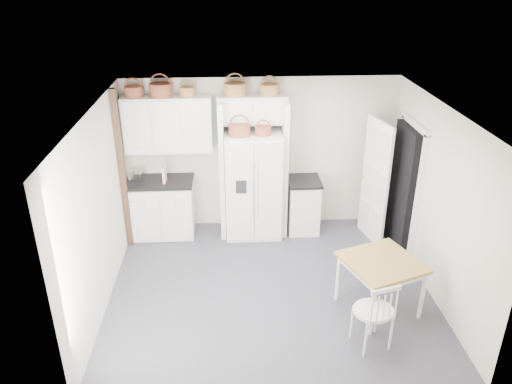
{
  "coord_description": "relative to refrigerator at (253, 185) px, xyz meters",
  "views": [
    {
      "loc": [
        -0.54,
        -5.88,
        4.28
      ],
      "look_at": [
        -0.18,
        0.4,
        1.34
      ],
      "focal_mm": 35.0,
      "sensor_mm": 36.0,
      "label": 1
    }
  ],
  "objects": [
    {
      "name": "dining_table",
      "position": [
        1.56,
        -2.19,
        -0.52
      ],
      "size": [
        1.16,
        1.16,
        0.75
      ],
      "primitive_type": "cube",
      "rotation": [
        0.0,
        0.0,
        0.36
      ],
      "color": "olive",
      "rests_on": "floor"
    },
    {
      "name": "toaster",
      "position": [
        -1.91,
        0.04,
        0.18
      ],
      "size": [
        0.25,
        0.18,
        0.15
      ],
      "primitive_type": "cube",
      "rotation": [
        0.0,
        0.0,
        -0.23
      ],
      "color": "silver",
      "rests_on": "counter_left"
    },
    {
      "name": "wall_right",
      "position": [
        2.4,
        -1.65,
        0.41
      ],
      "size": [
        0.0,
        4.0,
        4.0
      ],
      "primitive_type": "plane",
      "rotation": [
        1.57,
        0.0,
        -1.57
      ],
      "color": "silver",
      "rests_on": "floor"
    },
    {
      "name": "basket_upper_c",
      "position": [
        -1.02,
        0.18,
        1.53
      ],
      "size": [
        0.25,
        0.25,
        0.14
      ],
      "primitive_type": "cylinder",
      "color": "brown",
      "rests_on": "upper_cabinet"
    },
    {
      "name": "windsor_chair",
      "position": [
        1.28,
        -2.86,
        -0.39
      ],
      "size": [
        0.59,
        0.56,
        1.0
      ],
      "primitive_type": "cube",
      "rotation": [
        0.0,
        0.0,
        0.27
      ],
      "color": "silver",
      "rests_on": "floor"
    },
    {
      "name": "basket_fridge_a",
      "position": [
        -0.22,
        -0.1,
        0.98
      ],
      "size": [
        0.34,
        0.34,
        0.18
      ],
      "primitive_type": "cylinder",
      "color": "maroon",
      "rests_on": "refrigerator"
    },
    {
      "name": "cookbook_cream",
      "position": [
        -1.44,
        -0.03,
        0.23
      ],
      "size": [
        0.05,
        0.18,
        0.26
      ],
      "primitive_type": "cube",
      "rotation": [
        0.0,
        0.0,
        -0.07
      ],
      "color": "beige",
      "rests_on": "counter_left"
    },
    {
      "name": "basket_bridge_a",
      "position": [
        -0.27,
        0.18,
        1.56
      ],
      "size": [
        0.35,
        0.35,
        0.2
      ],
      "primitive_type": "cylinder",
      "color": "brown",
      "rests_on": "bridge_cabinet"
    },
    {
      "name": "door_slab",
      "position": [
        1.95,
        -0.32,
        0.13
      ],
      "size": [
        0.21,
        0.79,
        2.05
      ],
      "primitive_type": "cube",
      "rotation": [
        0.0,
        0.0,
        -1.36
      ],
      "color": "white",
      "rests_on": "floor"
    },
    {
      "name": "floor",
      "position": [
        0.15,
        -1.65,
        -0.89
      ],
      "size": [
        4.5,
        4.5,
        0.0
      ],
      "primitive_type": "plane",
      "color": "#494850",
      "rests_on": "ground"
    },
    {
      "name": "counter_left",
      "position": [
        -1.53,
        0.05,
        0.08
      ],
      "size": [
        1.07,
        0.69,
        0.04
      ],
      "primitive_type": "cube",
      "color": "black",
      "rests_on": "base_cab_left"
    },
    {
      "name": "refrigerator",
      "position": [
        0.0,
        0.0,
        0.0
      ],
      "size": [
        0.92,
        0.74,
        1.78
      ],
      "primitive_type": "cube",
      "color": "silver",
      "rests_on": "floor"
    },
    {
      "name": "bridge_cabinet",
      "position": [
        -0.0,
        0.18,
        1.23
      ],
      "size": [
        1.12,
        0.34,
        0.45
      ],
      "primitive_type": "cube",
      "color": "silver",
      "rests_on": "wall_back"
    },
    {
      "name": "wall_back",
      "position": [
        0.15,
        0.35,
        0.41
      ],
      "size": [
        4.5,
        0.0,
        4.5
      ],
      "primitive_type": "plane",
      "rotation": [
        1.57,
        0.0,
        0.0
      ],
      "color": "silver",
      "rests_on": "floor"
    },
    {
      "name": "counter_right",
      "position": [
        0.86,
        0.05,
        0.03
      ],
      "size": [
        0.55,
        0.65,
        0.04
      ],
      "primitive_type": "cube",
      "color": "black",
      "rests_on": "base_cab_right"
    },
    {
      "name": "basket_upper_a",
      "position": [
        -1.84,
        0.18,
        1.54
      ],
      "size": [
        0.29,
        0.29,
        0.16
      ],
      "primitive_type": "cylinder",
      "color": "maroon",
      "rests_on": "upper_cabinet"
    },
    {
      "name": "base_cab_right",
      "position": [
        0.86,
        0.05,
        -0.44
      ],
      "size": [
        0.51,
        0.61,
        0.9
      ],
      "primitive_type": "cube",
      "color": "silver",
      "rests_on": "floor"
    },
    {
      "name": "trim_post",
      "position": [
        -2.05,
        -0.3,
        0.41
      ],
      "size": [
        0.09,
        0.09,
        2.6
      ],
      "primitive_type": "cube",
      "color": "black",
      "rests_on": "floor"
    },
    {
      "name": "wall_left",
      "position": [
        -2.1,
        -1.65,
        0.41
      ],
      "size": [
        0.0,
        4.0,
        4.0
      ],
      "primitive_type": "plane",
      "rotation": [
        1.57,
        0.0,
        1.57
      ],
      "color": "silver",
      "rests_on": "floor"
    },
    {
      "name": "base_cab_left",
      "position": [
        -1.53,
        0.05,
        -0.42
      ],
      "size": [
        1.02,
        0.65,
        0.95
      ],
      "primitive_type": "cube",
      "color": "silver",
      "rests_on": "floor"
    },
    {
      "name": "upper_cabinet",
      "position": [
        -1.35,
        0.18,
        1.01
      ],
      "size": [
        1.4,
        0.34,
        0.9
      ],
      "primitive_type": "cube",
      "color": "silver",
      "rests_on": "wall_back"
    },
    {
      "name": "doorway_void",
      "position": [
        2.31,
        -0.65,
        0.13
      ],
      "size": [
        0.18,
        0.85,
        2.05
      ],
      "primitive_type": "cube",
      "color": "black",
      "rests_on": "floor"
    },
    {
      "name": "cookbook_red",
      "position": [
        -1.45,
        -0.03,
        0.23
      ],
      "size": [
        0.06,
        0.17,
        0.26
      ],
      "primitive_type": "cube",
      "rotation": [
        0.0,
        0.0,
        0.16
      ],
      "color": "#B41515",
      "rests_on": "counter_left"
    },
    {
      "name": "basket_bridge_b",
      "position": [
        0.26,
        0.18,
        1.54
      ],
      "size": [
        0.3,
        0.3,
        0.17
      ],
      "primitive_type": "cylinder",
      "color": "brown",
      "rests_on": "bridge_cabinet"
    },
    {
      "name": "fridge_panel_right",
      "position": [
        0.51,
        0.05,
        0.26
      ],
      "size": [
        0.08,
        0.6,
        2.3
      ],
      "primitive_type": "cube",
      "color": "silver",
      "rests_on": "floor"
    },
    {
      "name": "basket_fridge_b",
      "position": [
        0.15,
        -0.1,
        0.96
      ],
      "size": [
        0.26,
        0.26,
        0.14
      ],
      "primitive_type": "cylinder",
      "color": "maroon",
      "rests_on": "refrigerator"
    },
    {
      "name": "ceiling",
      "position": [
        0.15,
        -1.65,
        1.71
      ],
      "size": [
        4.5,
        4.5,
        0.0
      ],
      "primitive_type": "plane",
      "color": "white",
      "rests_on": "wall_back"
    },
    {
      "name": "basket_upper_b",
      "position": [
        -1.42,
        0.18,
        1.56
      ],
      "size": [
        0.34,
        0.34,
        0.2
      ],
      "primitive_type": "cylinder",
      "color": "maroon",
      "rests_on": "upper_cabinet"
    },
    {
      "name": "fridge_panel_left",
      "position": [
        -0.51,
        0.05,
        0.26
      ],
      "size": [
        0.08,
        0.6,
        2.3
      ],
      "primitive_type": "cube",
      "color": "silver",
      "rests_on": "floor"
    }
  ]
}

